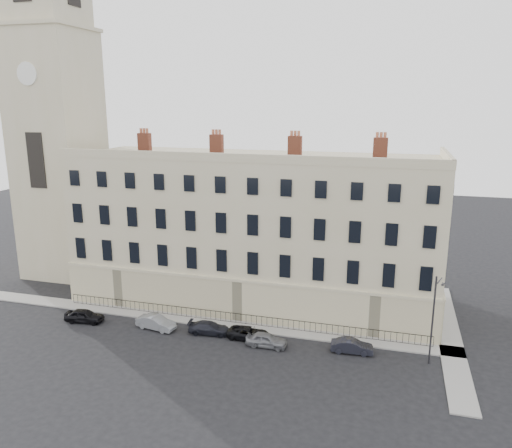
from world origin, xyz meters
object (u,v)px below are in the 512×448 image
(car_f, at_px, (352,346))
(car_a, at_px, (84,316))
(car_c, at_px, (209,328))
(car_e, at_px, (266,340))
(car_b, at_px, (156,322))
(car_d, at_px, (249,333))
(streetlamp, at_px, (433,317))

(car_f, bearing_deg, car_a, 88.44)
(car_c, height_order, car_e, car_e)
(car_e, height_order, car_f, car_e)
(car_e, bearing_deg, car_b, 86.86)
(car_a, height_order, car_e, car_a)
(car_d, xyz_separation_m, streetlamp, (14.98, -0.27, 3.53))
(car_a, relative_size, car_c, 0.97)
(car_a, bearing_deg, car_d, -93.52)
(car_d, distance_m, car_e, 2.03)
(car_c, relative_size, car_d, 0.99)
(car_c, height_order, streetlamp, streetlamp)
(car_f, bearing_deg, car_b, 87.60)
(car_a, bearing_deg, streetlamp, -95.52)
(car_c, bearing_deg, car_f, -96.29)
(car_d, bearing_deg, car_c, 92.01)
(car_a, xyz_separation_m, car_c, (12.20, 0.89, -0.07))
(car_c, height_order, car_f, car_f)
(car_c, distance_m, car_d, 3.71)
(car_e, bearing_deg, car_d, 63.53)
(car_f, relative_size, streetlamp, 0.48)
(car_e, relative_size, car_f, 1.01)
(car_d, height_order, streetlamp, streetlamp)
(car_d, bearing_deg, car_b, 94.84)
(car_f, height_order, streetlamp, streetlamp)
(car_b, height_order, streetlamp, streetlamp)
(car_c, bearing_deg, car_b, 88.38)
(car_d, bearing_deg, car_f, -87.66)
(car_a, relative_size, car_f, 1.05)
(streetlamp, bearing_deg, car_f, -165.57)
(car_b, distance_m, streetlamp, 23.98)
(car_c, bearing_deg, car_a, 88.13)
(car_e, bearing_deg, car_c, 80.24)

